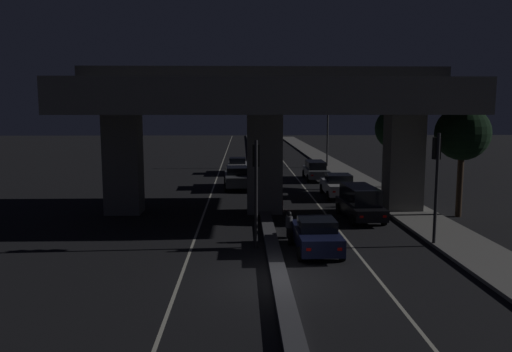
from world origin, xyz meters
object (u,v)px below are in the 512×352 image
(car_grey_lead_oncoming, at_px, (237,177))
(traffic_light_right_of_median, at_px, (436,169))
(traffic_light_left_of_median, at_px, (256,174))
(car_dark_blue_lead, at_px, (316,235))
(street_lamp, at_px, (325,127))
(car_black_second, at_px, (360,202))
(car_grey_fourth, at_px, (315,170))
(pedestrian_on_sidewalk, at_px, (395,190))
(car_white_second_oncoming, at_px, (237,166))
(motorcycle_black_filtering_near, at_px, (289,229))
(motorcycle_red_filtering_mid, at_px, (280,200))
(car_white_third, at_px, (338,185))

(car_grey_lead_oncoming, bearing_deg, traffic_light_right_of_median, 25.37)
(traffic_light_left_of_median, xyz_separation_m, car_dark_blue_lead, (2.51, -0.91, -2.47))
(traffic_light_right_of_median, height_order, street_lamp, street_lamp)
(traffic_light_right_of_median, bearing_deg, car_black_second, 109.94)
(car_grey_fourth, bearing_deg, car_dark_blue_lead, 172.10)
(pedestrian_on_sidewalk, bearing_deg, car_white_second_oncoming, 121.23)
(pedestrian_on_sidewalk, bearing_deg, motorcycle_black_filtering_near, -131.88)
(motorcycle_black_filtering_near, height_order, pedestrian_on_sidewalk, pedestrian_on_sidewalk)
(car_dark_blue_lead, distance_m, car_grey_lead_oncoming, 17.78)
(traffic_light_left_of_median, distance_m, motorcycle_red_filtering_mid, 8.51)
(traffic_light_left_of_median, bearing_deg, pedestrian_on_sidewalk, 45.49)
(car_dark_blue_lead, distance_m, pedestrian_on_sidewalk, 11.80)
(car_grey_fourth, distance_m, pedestrian_on_sidewalk, 12.25)
(car_dark_blue_lead, distance_m, car_white_third, 13.83)
(traffic_light_right_of_median, distance_m, street_lamp, 30.21)
(traffic_light_right_of_median, xyz_separation_m, pedestrian_on_sidewalk, (1.04, 9.03, -2.37))
(car_dark_blue_lead, xyz_separation_m, pedestrian_on_sidewalk, (6.36, 9.93, 0.30))
(car_white_third, distance_m, car_white_second_oncoming, 14.67)
(traffic_light_right_of_median, distance_m, car_black_second, 6.28)
(car_grey_lead_oncoming, relative_size, motorcycle_black_filtering_near, 2.67)
(traffic_light_left_of_median, bearing_deg, car_black_second, 42.84)
(car_grey_fourth, distance_m, motorcycle_red_filtering_mid, 13.52)
(traffic_light_right_of_median, distance_m, car_grey_fourth, 21.12)
(car_white_second_oncoming, bearing_deg, car_grey_fourth, 56.18)
(traffic_light_right_of_median, relative_size, car_grey_fourth, 1.04)
(pedestrian_on_sidewalk, bearing_deg, car_grey_lead_oncoming, 142.73)
(car_white_third, xyz_separation_m, motorcycle_red_filtering_mid, (-4.36, -4.54, -0.20))
(street_lamp, xyz_separation_m, car_dark_blue_lead, (-5.43, -31.10, -3.50))
(pedestrian_on_sidewalk, bearing_deg, motorcycle_red_filtering_mid, -171.38)
(traffic_light_left_of_median, distance_m, car_white_second_oncoming, 25.49)
(car_grey_fourth, relative_size, motorcycle_black_filtering_near, 2.65)
(street_lamp, relative_size, motorcycle_black_filtering_near, 3.89)
(car_grey_lead_oncoming, bearing_deg, traffic_light_left_of_median, 0.70)
(traffic_light_right_of_median, distance_m, motorcycle_red_filtering_mid, 10.44)
(motorcycle_black_filtering_near, distance_m, motorcycle_red_filtering_mid, 7.11)
(street_lamp, distance_m, car_grey_lead_oncoming, 16.67)
(street_lamp, relative_size, motorcycle_red_filtering_mid, 3.79)
(car_dark_blue_lead, bearing_deg, car_black_second, -28.16)
(car_white_second_oncoming, xyz_separation_m, pedestrian_on_sidewalk, (9.90, -16.32, 0.29))
(traffic_light_right_of_median, bearing_deg, car_dark_blue_lead, -170.37)
(motorcycle_black_filtering_near, relative_size, pedestrian_on_sidewalk, 1.03)
(traffic_light_right_of_median, relative_size, car_dark_blue_lead, 1.26)
(motorcycle_red_filtering_mid, bearing_deg, car_black_second, -123.94)
(car_grey_fourth, relative_size, pedestrian_on_sidewalk, 2.72)
(car_black_second, bearing_deg, car_white_second_oncoming, 16.62)
(car_black_second, height_order, motorcycle_red_filtering_mid, car_black_second)
(car_black_second, height_order, car_white_third, car_black_second)
(car_grey_fourth, distance_m, car_white_second_oncoming, 8.07)
(street_lamp, bearing_deg, car_white_third, -96.22)
(car_black_second, distance_m, car_grey_fourth, 15.41)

